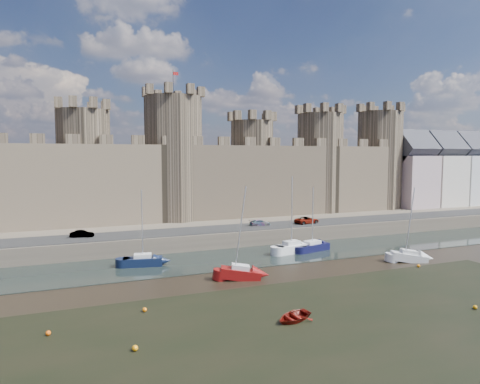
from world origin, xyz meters
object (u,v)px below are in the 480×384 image
at_px(car_2, 260,223).
at_px(sailboat_3, 312,246).
at_px(sailboat_1, 143,260).
at_px(car_1, 82,234).
at_px(sailboat_2, 291,247).
at_px(sailboat_4, 240,273).
at_px(car_3, 307,220).
at_px(sailboat_5, 409,256).

relative_size(car_2, sailboat_3, 0.38).
bearing_deg(sailboat_1, car_1, 136.49).
distance_m(sailboat_2, sailboat_4, 15.49).
distance_m(car_3, sailboat_4, 28.22).
xyz_separation_m(car_1, car_2, (28.82, -0.02, -0.01)).
relative_size(car_2, sailboat_5, 0.36).
bearing_deg(car_3, sailboat_5, -179.05).
relative_size(car_1, sailboat_4, 0.30).
relative_size(car_2, sailboat_1, 0.37).
height_order(car_2, sailboat_1, sailboat_1).
bearing_deg(car_3, sailboat_2, 128.17).
distance_m(sailboat_4, sailboat_5, 24.72).
relative_size(car_1, sailboat_3, 0.34).
xyz_separation_m(car_3, sailboat_5, (4.28, -20.11, -2.40)).
xyz_separation_m(sailboat_1, sailboat_4, (9.77, -10.27, -0.00)).
relative_size(sailboat_3, sailboat_4, 0.88).
bearing_deg(car_3, car_1, 77.08).
bearing_deg(sailboat_5, car_2, 143.56).
relative_size(sailboat_2, sailboat_5, 1.12).
bearing_deg(sailboat_5, sailboat_2, 162.80).
bearing_deg(sailboat_3, car_1, 148.18).
bearing_deg(car_2, sailboat_1, 115.08).
height_order(sailboat_4, sailboat_5, sailboat_4).
xyz_separation_m(sailboat_1, sailboat_5, (34.48, -11.05, -0.06)).
distance_m(car_3, sailboat_2, 12.95).
distance_m(sailboat_1, sailboat_2, 21.88).
height_order(car_3, sailboat_1, sailboat_1).
relative_size(car_1, sailboat_2, 0.29).
height_order(car_1, sailboat_3, sailboat_3).
bearing_deg(car_1, sailboat_4, -126.08).
relative_size(car_3, sailboat_5, 0.45).
bearing_deg(sailboat_1, car_3, 28.15).
xyz_separation_m(sailboat_2, sailboat_4, (-12.10, -9.67, -0.09)).
bearing_deg(car_1, car_2, -75.69).
height_order(car_2, sailboat_2, sailboat_2).
height_order(sailboat_2, sailboat_3, sailboat_2).
relative_size(car_1, sailboat_1, 0.33).
bearing_deg(sailboat_5, car_3, 124.46).
distance_m(car_1, sailboat_3, 34.52).
xyz_separation_m(sailboat_1, sailboat_3, (25.53, -0.49, -0.04)).
height_order(sailboat_3, sailboat_5, sailboat_5).
distance_m(car_1, car_2, 28.82).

